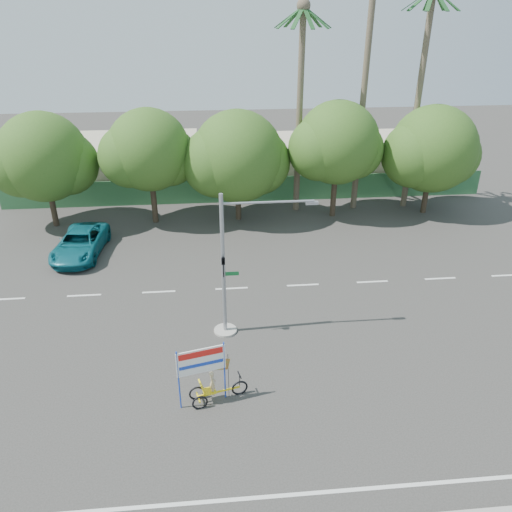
{
  "coord_description": "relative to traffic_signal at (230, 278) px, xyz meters",
  "views": [
    {
      "loc": [
        -2.87,
        -15.86,
        14.12
      ],
      "look_at": [
        -0.93,
        4.98,
        3.5
      ],
      "focal_mm": 35.0,
      "sensor_mm": 36.0,
      "label": 1
    }
  ],
  "objects": [
    {
      "name": "ground",
      "position": [
        2.2,
        -3.98,
        -2.92
      ],
      "size": [
        120.0,
        120.0,
        0.0
      ],
      "primitive_type": "plane",
      "color": "#33302D",
      "rests_on": "ground"
    },
    {
      "name": "fence",
      "position": [
        2.2,
        17.52,
        -1.92
      ],
      "size": [
        38.0,
        0.08,
        2.0
      ],
      "primitive_type": "cube",
      "color": "#336B3D",
      "rests_on": "ground"
    },
    {
      "name": "building_left",
      "position": [
        -7.8,
        22.02,
        -0.92
      ],
      "size": [
        12.0,
        8.0,
        4.0
      ],
      "primitive_type": "cube",
      "color": "beige",
      "rests_on": "ground"
    },
    {
      "name": "building_right",
      "position": [
        10.2,
        22.02,
        -1.12
      ],
      "size": [
        14.0,
        8.0,
        3.6
      ],
      "primitive_type": "cube",
      "color": "beige",
      "rests_on": "ground"
    },
    {
      "name": "tree_far_left",
      "position": [
        -11.85,
        14.02,
        1.84
      ],
      "size": [
        7.14,
        6.0,
        7.96
      ],
      "color": "#473828",
      "rests_on": "ground"
    },
    {
      "name": "tree_left",
      "position": [
        -4.85,
        14.02,
        2.14
      ],
      "size": [
        6.66,
        5.6,
        8.07
      ],
      "color": "#473828",
      "rests_on": "ground"
    },
    {
      "name": "tree_center",
      "position": [
        1.14,
        14.02,
        1.55
      ],
      "size": [
        7.62,
        6.4,
        7.85
      ],
      "color": "#473828",
      "rests_on": "ground"
    },
    {
      "name": "tree_right",
      "position": [
        8.15,
        14.02,
        2.32
      ],
      "size": [
        6.9,
        5.8,
        8.36
      ],
      "color": "#473828",
      "rests_on": "ground"
    },
    {
      "name": "tree_far_right",
      "position": [
        15.15,
        14.02,
        1.73
      ],
      "size": [
        7.38,
        6.2,
        7.94
      ],
      "color": "#473828",
      "rests_on": "ground"
    },
    {
      "name": "palm_tall",
      "position": [
        10.2,
        15.52,
        7.55
      ],
      "size": [
        3.73,
        3.79,
        17.45
      ],
      "color": "#70604C",
      "rests_on": "ground"
    },
    {
      "name": "palm_mid",
      "position": [
        14.2,
        15.52,
        6.48
      ],
      "size": [
        3.73,
        3.79,
        15.45
      ],
      "color": "#70604C",
      "rests_on": "ground"
    },
    {
      "name": "palm_short",
      "position": [
        5.7,
        15.52,
        5.94
      ],
      "size": [
        3.73,
        3.79,
        14.45
      ],
      "color": "#70604C",
      "rests_on": "ground"
    },
    {
      "name": "traffic_signal",
      "position": [
        0.0,
        0.0,
        0.0
      ],
      "size": [
        4.72,
        1.1,
        7.0
      ],
      "color": "gray",
      "rests_on": "ground"
    },
    {
      "name": "trike_billboard",
      "position": [
        -1.09,
        -4.65,
        -1.81
      ],
      "size": [
        2.73,
        1.01,
        2.74
      ],
      "rotation": [
        0.0,
        0.0,
        0.24
      ],
      "color": "black",
      "rests_on": "ground"
    },
    {
      "name": "pickup_truck",
      "position": [
        -8.98,
        9.1,
        -2.14
      ],
      "size": [
        3.0,
        5.8,
        1.56
      ],
      "primitive_type": "imported",
      "rotation": [
        0.0,
        0.0,
        -0.07
      ],
      "color": "#106371",
      "rests_on": "ground"
    }
  ]
}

